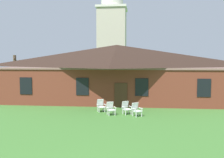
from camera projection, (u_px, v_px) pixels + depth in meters
brick_building at (117, 71)px, 26.04m from camera, size 21.07×10.40×5.59m
dome_tower at (112, 34)px, 43.74m from camera, size 5.18×5.18×18.85m
lawn_chair_by_porch at (101, 105)px, 19.47m from camera, size 0.79×0.83×0.96m
lawn_chair_near_door at (111, 108)px, 18.32m from camera, size 0.79×0.84×0.96m
lawn_chair_left_end at (126, 108)px, 18.57m from camera, size 0.83×0.86×0.96m
lawn_chair_middle at (136, 109)px, 17.93m from camera, size 0.85×0.87×0.96m
bare_tree_beside_building at (16, 72)px, 30.79m from camera, size 1.43×1.57×4.61m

